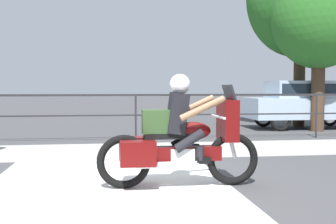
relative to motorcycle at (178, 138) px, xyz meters
The scene contains 7 objects.
ground_plane 0.78m from the motorcycle, 147.47° to the left, with size 120.00×120.00×0.00m, color #424244.
sidewalk_band 3.65m from the motorcycle, 94.42° to the left, with size 44.00×2.40×0.01m, color #A8A59E.
crosswalk_band 1.21m from the motorcycle, behind, with size 3.50×6.00×0.01m, color silver.
fence_railing 5.31m from the motorcycle, 92.99° to the left, with size 36.00×0.05×1.25m.
motorcycle is the anchor object (origin of this frame).
parked_car 9.76m from the motorcycle, 53.96° to the left, with size 4.14×1.67×1.65m.
tree_behind_car 9.51m from the motorcycle, 50.59° to the left, with size 3.06×3.06×5.39m.
Camera 1 is at (-0.69, -6.03, 1.42)m, focal length 45.00 mm.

